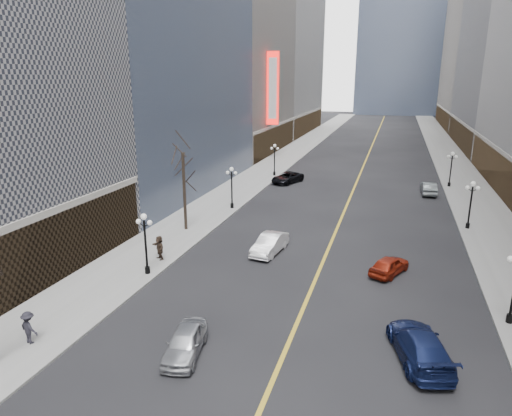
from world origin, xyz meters
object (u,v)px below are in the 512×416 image
Objects in this scene: car_nb_mid at (270,244)px; car_sb_far at (429,188)px; car_sb_near at (420,345)px; streetlamp_east_2 at (471,200)px; car_nb_far at (287,178)px; streetlamp_west_1 at (145,237)px; car_nb_near at (185,342)px; streetlamp_east_3 at (451,165)px; streetlamp_west_2 at (232,183)px; streetlamp_west_3 at (275,156)px; car_sb_mid at (389,265)px.

car_sb_far is (13.48, 24.41, -0.01)m from car_nb_mid.
car_nb_mid is 0.84× the size of car_sb_near.
streetlamp_east_2 reaches higher than car_nb_far.
car_sb_near is (18.46, -5.12, -2.09)m from streetlamp_west_1.
streetlamp_east_3 is at bearing 59.41° from car_nb_near.
car_nb_mid is 1.02× the size of car_sb_far.
streetlamp_west_1 is 0.96× the size of car_nb_mid.
car_nb_mid is at bearing -145.49° from streetlamp_east_2.
streetlamp_east_3 and streetlamp_west_1 have the same top height.
car_nb_near is 0.80× the size of car_nb_far.
car_sb_near reaches higher than car_nb_near.
streetlamp_east_2 is 23.78m from car_sb_near.
streetlamp_west_1 is 37.58m from car_sb_far.
car_nb_near is at bearing 68.51° from car_sb_far.
streetlamp_west_3 is (0.00, 18.00, 0.00)m from streetlamp_west_2.
streetlamp_west_3 reaches higher than car_nb_far.
streetlamp_east_2 is 0.85× the size of car_nb_far.
streetlamp_east_2 reaches higher than car_nb_near.
car_nb_mid is 16.32m from car_sb_near.
streetlamp_east_2 is 1.07× the size of car_nb_near.
streetlamp_west_1 is 1.14× the size of car_sb_mid.
streetlamp_west_3 is 0.98× the size of car_sb_far.
streetlamp_west_1 is at bearing -31.18° from car_sb_near.
streetlamp_east_3 is 0.98× the size of car_sb_far.
car_nb_far is (2.80, -3.64, -2.17)m from streetlamp_west_3.
streetlamp_west_3 is at bearing 142.67° from streetlamp_east_2.
streetlamp_east_2 reaches higher than car_nb_mid.
car_sb_mid is (-1.71, 10.48, -0.13)m from car_sb_near.
streetlamp_east_3 is at bearing 37.33° from streetlamp_west_2.
streetlamp_east_2 is at bearing 99.86° from car_sb_far.
car_sb_mid is at bearing -96.41° from car_sb_near.
streetlamp_east_3 reaches higher than car_sb_far.
car_nb_near is 41.78m from car_sb_far.
streetlamp_east_3 is at bearing -112.80° from car_sb_near.
streetlamp_east_2 is 14.55m from car_sb_mid.
car_nb_mid is (7.32, -29.19, -2.13)m from streetlamp_west_3.
car_nb_mid reaches higher than car_nb_far.
car_nb_near is 0.91× the size of car_sb_far.
streetlamp_west_1 reaches higher than car_nb_far.
streetlamp_west_2 is 1.00× the size of streetlamp_west_3.
streetlamp_east_2 is at bearing -118.21° from car_sb_near.
streetlamp_east_2 is at bearing 41.81° from car_nb_mid.
streetlamp_east_2 is 29.68m from streetlamp_west_1.
streetlamp_west_1 is at bearing -74.38° from car_nb_far.
streetlamp_east_2 is 18.00m from streetlamp_east_3.
car_sb_far is at bearing 101.96° from streetlamp_east_2.
car_sb_far is (4.05, 25.86, 0.09)m from car_sb_mid.
streetlamp_west_2 is 1.07× the size of car_nb_near.
car_nb_far is at bearing -83.00° from car_sb_near.
streetlamp_east_3 is 43.05m from streetlamp_west_1.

